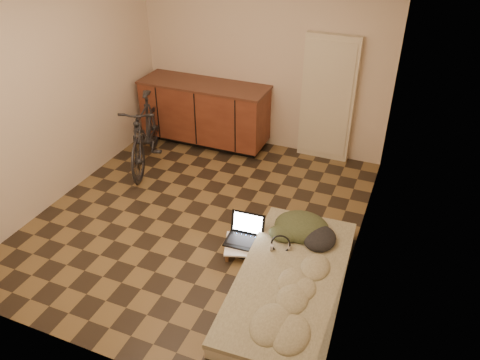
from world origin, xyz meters
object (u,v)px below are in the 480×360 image
at_px(futon, 290,282).
at_px(laptop, 245,235).
at_px(bicycle, 145,129).
at_px(lap_desk, 255,245).

distance_m(futon, laptop, 0.75).
bearing_deg(bicycle, lap_desk, -49.77).
xyz_separation_m(bicycle, laptop, (1.87, -1.13, -0.36)).
xyz_separation_m(bicycle, lap_desk, (2.00, -1.17, -0.43)).
relative_size(futon, laptop, 5.28).
xyz_separation_m(lap_desk, laptop, (-0.13, 0.04, 0.06)).
relative_size(futon, lap_desk, 2.90).
bearing_deg(bicycle, futon, -51.02).
bearing_deg(bicycle, laptop, -50.57).
bearing_deg(futon, laptop, 144.08).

